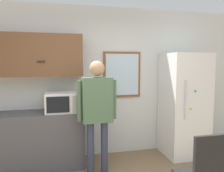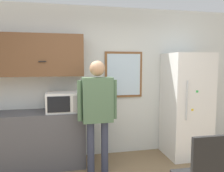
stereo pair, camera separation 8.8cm
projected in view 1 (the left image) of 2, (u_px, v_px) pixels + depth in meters
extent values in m
cube|color=silver|center=(93.00, 82.00, 3.97)|extent=(6.00, 0.06, 2.70)
cube|color=#4C4C51|center=(21.00, 141.00, 3.48)|extent=(1.98, 0.56, 0.91)
cube|color=brown|center=(19.00, 55.00, 3.45)|extent=(1.98, 0.35, 0.68)
cube|color=black|center=(41.00, 62.00, 3.35)|extent=(0.12, 0.01, 0.01)
cube|color=white|center=(61.00, 102.00, 3.52)|extent=(0.49, 0.40, 0.32)
cube|color=black|center=(58.00, 105.00, 3.31)|extent=(0.34, 0.01, 0.25)
cube|color=#B2B2B2|center=(74.00, 104.00, 3.37)|extent=(0.07, 0.01, 0.25)
cylinder|color=#33384C|center=(90.00, 148.00, 3.31)|extent=(0.11, 0.11, 0.81)
cylinder|color=#33384C|center=(104.00, 147.00, 3.37)|extent=(0.11, 0.11, 0.81)
cube|color=#4C6B4C|center=(97.00, 100.00, 3.27)|extent=(0.46, 0.24, 0.67)
sphere|color=tan|center=(97.00, 68.00, 3.22)|extent=(0.23, 0.23, 0.23)
cylinder|color=#4C6B4C|center=(79.00, 101.00, 3.20)|extent=(0.07, 0.07, 0.60)
cylinder|color=#4C6B4C|center=(114.00, 99.00, 3.34)|extent=(0.07, 0.07, 0.60)
cube|color=white|center=(184.00, 105.00, 4.02)|extent=(0.74, 0.68, 1.88)
cylinder|color=silver|center=(185.00, 100.00, 3.61)|extent=(0.02, 0.02, 0.66)
cube|color=yellow|center=(191.00, 109.00, 3.67)|extent=(0.04, 0.01, 0.04)
cube|color=green|center=(195.00, 91.00, 3.65)|extent=(0.04, 0.01, 0.04)
cube|color=black|center=(212.00, 161.00, 2.16)|extent=(0.39, 0.04, 0.52)
cube|color=brown|center=(122.00, 75.00, 4.04)|extent=(0.70, 0.04, 0.84)
cube|color=silver|center=(122.00, 75.00, 4.02)|extent=(0.62, 0.01, 0.76)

